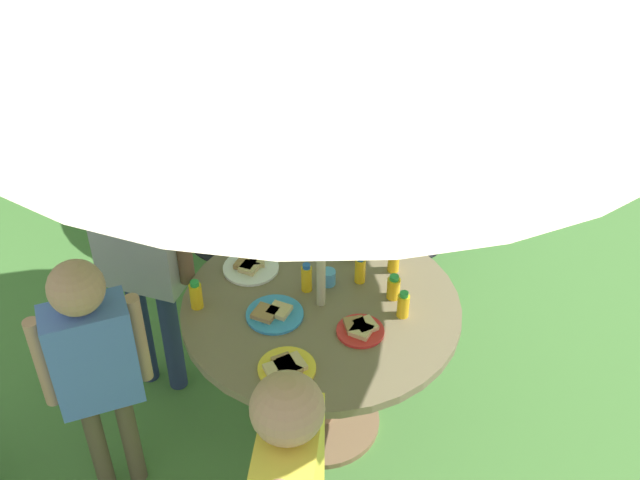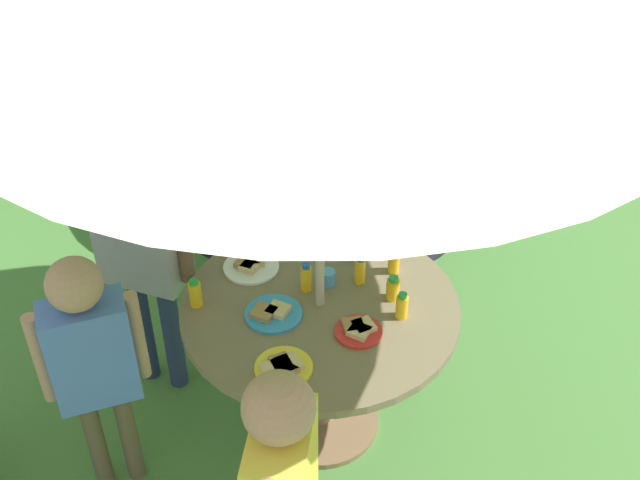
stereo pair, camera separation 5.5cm
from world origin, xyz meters
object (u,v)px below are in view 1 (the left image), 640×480
plate_near_left (251,267)px  juice_bottle_far_left (196,295)px  juice_bottle_mid_left (394,287)px  garden_table (321,331)px  wooden_chair (350,173)px  dome_tent (317,97)px  juice_bottle_center_back (403,305)px  child_in_blue_shirt (93,355)px  plate_near_right (274,314)px  plate_back_edge (286,368)px  juice_bottle_far_right (307,278)px  snack_bowl (350,243)px  juice_bottle_mid_right (394,259)px  juice_bottle_center_front (360,270)px  cup_near (328,277)px  child_in_white_shirt (292,180)px  child_in_grey_shirt (139,231)px  plate_front_edge (360,329)px

plate_near_left → juice_bottle_far_left: juice_bottle_far_left is taller
plate_near_left → juice_bottle_mid_left: size_ratio=2.15×
garden_table → juice_bottle_far_left: (-0.44, 0.23, 0.21)m
wooden_chair → dome_tent: size_ratio=0.47×
juice_bottle_far_left → juice_bottle_center_back: (0.69, -0.45, -0.01)m
garden_table → child_in_blue_shirt: (-0.89, 0.13, 0.18)m
dome_tent → plate_near_right: 2.01m
plate_back_edge → juice_bottle_far_left: size_ratio=1.67×
garden_table → plate_back_edge: size_ratio=5.26×
plate_back_edge → dome_tent: bearing=57.9°
juice_bottle_far_left → juice_bottle_far_right: bearing=-16.1°
snack_bowl → juice_bottle_center_back: juice_bottle_center_back is taller
juice_bottle_mid_right → plate_near_right: bearing=-179.4°
plate_near_left → juice_bottle_center_back: juice_bottle_center_back is taller
wooden_chair → juice_bottle_mid_left: size_ratio=9.01×
plate_near_right → juice_bottle_mid_left: juice_bottle_mid_left is taller
juice_bottle_mid_left → juice_bottle_center_back: bearing=-104.5°
plate_near_right → juice_bottle_mid_left: bearing=-16.4°
wooden_chair → juice_bottle_mid_left: 1.26m
wooden_chair → juice_bottle_far_left: bearing=-109.9°
juice_bottle_center_front → plate_near_left: bearing=140.4°
cup_near → snack_bowl: bearing=37.5°
garden_table → juice_bottle_center_front: size_ratio=8.62×
plate_back_edge → juice_bottle_mid_right: size_ratio=1.66×
wooden_chair → juice_bottle_center_back: size_ratio=8.43×
child_in_white_shirt → juice_bottle_far_left: size_ratio=9.02×
child_in_grey_shirt → juice_bottle_mid_left: (0.81, -0.71, -0.12)m
child_in_grey_shirt → juice_bottle_far_left: size_ratio=10.87×
plate_back_edge → child_in_grey_shirt: bearing=105.9°
dome_tent → child_in_blue_shirt: (-1.82, -1.56, 0.07)m
child_in_blue_shirt → juice_bottle_far_left: 0.46m
child_in_blue_shirt → plate_near_left: child_in_blue_shirt is taller
child_in_white_shirt → plate_near_left: 0.69m
child_in_white_shirt → wooden_chair: bearing=132.0°
garden_table → plate_front_edge: (0.05, -0.22, 0.17)m
plate_back_edge → plate_near_right: same height
juice_bottle_far_left → juice_bottle_center_front: 0.68m
child_in_blue_shirt → plate_back_edge: (0.60, -0.39, -0.02)m
child_in_white_shirt → juice_bottle_mid_left: bearing=17.9°
dome_tent → plate_near_right: dome_tent is taller
child_in_blue_shirt → snack_bowl: size_ratio=8.51×
child_in_grey_shirt → juice_bottle_center_back: 1.14m
wooden_chair → juice_bottle_far_left: 1.47m
child_in_blue_shirt → juice_bottle_mid_right: bearing=4.1°
garden_table → child_in_grey_shirt: child_in_grey_shirt is taller
plate_near_left → juice_bottle_center_back: bearing=-54.8°
juice_bottle_far_left → juice_bottle_mid_right: bearing=-13.5°
juice_bottle_far_right → juice_bottle_mid_right: size_ratio=1.02×
child_in_blue_shirt → juice_bottle_center_front: child_in_blue_shirt is taller
snack_bowl → juice_bottle_far_left: bearing=-178.8°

